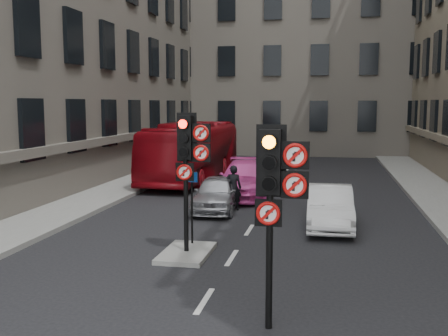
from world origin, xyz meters
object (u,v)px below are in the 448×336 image
at_px(signal_far, 189,152).
at_px(bus_red, 193,151).
at_px(signal_near, 275,183).
at_px(car_pink, 245,179).
at_px(car_white, 330,207).
at_px(info_sign, 192,198).
at_px(motorcycle, 315,217).
at_px(motorcyclist, 233,188).
at_px(car_silver, 217,193).

relative_size(signal_far, bus_red, 0.34).
height_order(signal_near, car_pink, signal_near).
height_order(car_white, bus_red, bus_red).
bearing_deg(info_sign, motorcycle, 35.88).
xyz_separation_m(signal_near, signal_far, (-2.60, 4.00, 0.12)).
bearing_deg(signal_far, car_pink, 89.77).
distance_m(car_pink, motorcycle, 6.54).
bearing_deg(car_white, car_pink, 123.70).
bearing_deg(signal_near, motorcyclist, 104.26).
bearing_deg(car_white, signal_far, -133.85).
relative_size(car_pink, bus_red, 0.48).
xyz_separation_m(signal_far, motorcyclist, (0.06, 5.98, -1.87)).
relative_size(car_silver, motorcycle, 2.33).
bearing_deg(bus_red, info_sign, -74.08).
distance_m(signal_near, car_white, 8.18).
bearing_deg(car_white, motorcycle, -120.99).
bearing_deg(motorcycle, signal_near, -103.74).
bearing_deg(motorcycle, bus_red, 113.17).
height_order(car_white, car_pink, car_pink).
bearing_deg(motorcycle, info_sign, -153.06).
distance_m(car_white, bus_red, 11.74).
xyz_separation_m(car_pink, info_sign, (-0.16, -8.16, 0.66)).
bearing_deg(car_pink, signal_near, -82.99).
xyz_separation_m(car_pink, motorcyclist, (0.03, -2.92, 0.10)).
bearing_deg(car_pink, signal_far, -94.47).
distance_m(car_white, motorcycle, 0.88).
height_order(signal_near, motorcyclist, signal_near).
bearing_deg(motorcycle, signal_far, -144.36).
relative_size(car_pink, info_sign, 2.58).
height_order(signal_far, car_white, signal_far).
bearing_deg(car_silver, bus_red, 107.82).
bearing_deg(bus_red, motorcycle, -55.95).
xyz_separation_m(signal_near, car_silver, (-3.11, 9.73, -1.94)).
height_order(signal_far, motorcycle, signal_far).
xyz_separation_m(signal_far, motorcycle, (3.13, 3.15, -2.22)).
bearing_deg(car_white, motorcyclist, 147.77).
xyz_separation_m(signal_far, car_pink, (0.04, 8.90, -1.97)).
bearing_deg(signal_far, motorcycle, 45.11).
bearing_deg(car_silver, signal_near, -75.22).
bearing_deg(car_white, info_sign, -140.88).
relative_size(signal_near, car_silver, 0.95).
distance_m(signal_far, bus_red, 13.80).
bearing_deg(motorcycle, car_pink, 108.81).
bearing_deg(info_sign, signal_near, -60.61).
relative_size(car_silver, car_pink, 0.74).
height_order(signal_near, bus_red, signal_near).
distance_m(car_pink, motorcyclist, 2.92).
bearing_deg(car_pink, motorcyclist, -93.69).
bearing_deg(car_pink, info_sign, -95.39).
relative_size(car_white, bus_red, 0.38).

